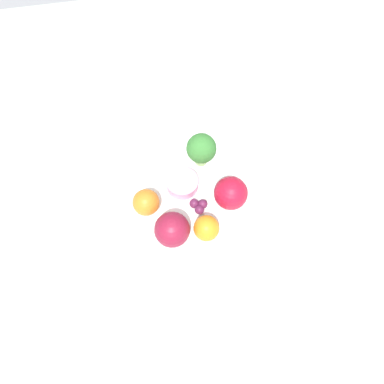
{
  "coord_description": "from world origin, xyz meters",
  "views": [
    {
      "loc": [
        0.28,
        -0.05,
        0.66
      ],
      "look_at": [
        0.0,
        0.0,
        0.06
      ],
      "focal_mm": 35.0,
      "sensor_mm": 36.0,
      "label": 1
    }
  ],
  "objects_px": {
    "orange_front": "(146,202)",
    "spoon": "(160,109)",
    "orange_back": "(206,228)",
    "bowl": "(192,199)",
    "grape_cluster": "(199,206)",
    "small_cup": "(182,183)",
    "apple_red": "(172,230)",
    "apple_green": "(231,193)",
    "broccoli": "(201,149)"
  },
  "relations": [
    {
      "from": "orange_front",
      "to": "spoon",
      "type": "xyz_separation_m",
      "value": [
        -0.24,
        0.05,
        -0.06
      ]
    },
    {
      "from": "orange_back",
      "to": "bowl",
      "type": "bearing_deg",
      "value": -171.44
    },
    {
      "from": "grape_cluster",
      "to": "small_cup",
      "type": "xyz_separation_m",
      "value": [
        -0.05,
        -0.02,
        0.0
      ]
    },
    {
      "from": "apple_red",
      "to": "apple_green",
      "type": "relative_size",
      "value": 1.01
    },
    {
      "from": "orange_back",
      "to": "spoon",
      "type": "distance_m",
      "value": 0.31
    },
    {
      "from": "bowl",
      "to": "spoon",
      "type": "relative_size",
      "value": 2.93
    },
    {
      "from": "apple_red",
      "to": "grape_cluster",
      "type": "bearing_deg",
      "value": 129.42
    },
    {
      "from": "orange_front",
      "to": "orange_back",
      "type": "distance_m",
      "value": 0.11
    },
    {
      "from": "orange_front",
      "to": "grape_cluster",
      "type": "bearing_deg",
      "value": 80.43
    },
    {
      "from": "broccoli",
      "to": "apple_green",
      "type": "height_order",
      "value": "broccoli"
    },
    {
      "from": "orange_back",
      "to": "small_cup",
      "type": "relative_size",
      "value": 0.76
    },
    {
      "from": "broccoli",
      "to": "apple_green",
      "type": "distance_m",
      "value": 0.1
    },
    {
      "from": "bowl",
      "to": "broccoli",
      "type": "distance_m",
      "value": 0.09
    },
    {
      "from": "orange_front",
      "to": "spoon",
      "type": "distance_m",
      "value": 0.25
    },
    {
      "from": "bowl",
      "to": "orange_front",
      "type": "distance_m",
      "value": 0.09
    },
    {
      "from": "apple_red",
      "to": "spoon",
      "type": "relative_size",
      "value": 0.64
    },
    {
      "from": "broccoli",
      "to": "grape_cluster",
      "type": "relative_size",
      "value": 2.38
    },
    {
      "from": "apple_green",
      "to": "orange_back",
      "type": "xyz_separation_m",
      "value": [
        0.05,
        -0.05,
        -0.01
      ]
    },
    {
      "from": "broccoli",
      "to": "orange_front",
      "type": "distance_m",
      "value": 0.13
    },
    {
      "from": "orange_back",
      "to": "small_cup",
      "type": "xyz_separation_m",
      "value": [
        -0.09,
        -0.03,
        -0.01
      ]
    },
    {
      "from": "bowl",
      "to": "apple_red",
      "type": "height_order",
      "value": "apple_red"
    },
    {
      "from": "apple_red",
      "to": "small_cup",
      "type": "bearing_deg",
      "value": 161.23
    },
    {
      "from": "orange_back",
      "to": "grape_cluster",
      "type": "xyz_separation_m",
      "value": [
        -0.05,
        -0.0,
        -0.01
      ]
    },
    {
      "from": "apple_green",
      "to": "small_cup",
      "type": "bearing_deg",
      "value": -118.78
    },
    {
      "from": "orange_front",
      "to": "orange_back",
      "type": "bearing_deg",
      "value": 55.96
    },
    {
      "from": "broccoli",
      "to": "small_cup",
      "type": "bearing_deg",
      "value": -43.06
    },
    {
      "from": "broccoli",
      "to": "spoon",
      "type": "distance_m",
      "value": 0.18
    },
    {
      "from": "small_cup",
      "to": "broccoli",
      "type": "bearing_deg",
      "value": 136.94
    },
    {
      "from": "bowl",
      "to": "orange_back",
      "type": "height_order",
      "value": "orange_back"
    },
    {
      "from": "orange_back",
      "to": "orange_front",
      "type": "bearing_deg",
      "value": -124.04
    },
    {
      "from": "apple_red",
      "to": "orange_front",
      "type": "distance_m",
      "value": 0.07
    },
    {
      "from": "apple_green",
      "to": "small_cup",
      "type": "xyz_separation_m",
      "value": [
        -0.04,
        -0.08,
        -0.02
      ]
    },
    {
      "from": "broccoli",
      "to": "orange_back",
      "type": "xyz_separation_m",
      "value": [
        0.14,
        -0.02,
        -0.02
      ]
    },
    {
      "from": "bowl",
      "to": "apple_green",
      "type": "bearing_deg",
      "value": 70.28
    },
    {
      "from": "apple_red",
      "to": "orange_back",
      "type": "xyz_separation_m",
      "value": [
        0.0,
        0.06,
        -0.01
      ]
    },
    {
      "from": "apple_red",
      "to": "orange_front",
      "type": "xyz_separation_m",
      "value": [
        -0.06,
        -0.04,
        -0.01
      ]
    },
    {
      "from": "orange_front",
      "to": "orange_back",
      "type": "height_order",
      "value": "orange_front"
    },
    {
      "from": "apple_green",
      "to": "small_cup",
      "type": "distance_m",
      "value": 0.09
    },
    {
      "from": "apple_red",
      "to": "spoon",
      "type": "height_order",
      "value": "apple_red"
    },
    {
      "from": "broccoli",
      "to": "grape_cluster",
      "type": "distance_m",
      "value": 0.1
    },
    {
      "from": "small_cup",
      "to": "apple_red",
      "type": "bearing_deg",
      "value": -18.77
    },
    {
      "from": "apple_red",
      "to": "small_cup",
      "type": "relative_size",
      "value": 1.02
    },
    {
      "from": "broccoli",
      "to": "spoon",
      "type": "bearing_deg",
      "value": -160.05
    },
    {
      "from": "bowl",
      "to": "small_cup",
      "type": "relative_size",
      "value": 4.65
    },
    {
      "from": "apple_red",
      "to": "small_cup",
      "type": "distance_m",
      "value": 0.1
    },
    {
      "from": "broccoli",
      "to": "grape_cluster",
      "type": "height_order",
      "value": "broccoli"
    },
    {
      "from": "orange_back",
      "to": "apple_green",
      "type": "bearing_deg",
      "value": 135.25
    },
    {
      "from": "apple_green",
      "to": "grape_cluster",
      "type": "relative_size",
      "value": 1.94
    },
    {
      "from": "orange_front",
      "to": "bowl",
      "type": "bearing_deg",
      "value": 98.64
    },
    {
      "from": "apple_green",
      "to": "orange_front",
      "type": "relative_size",
      "value": 1.26
    }
  ]
}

